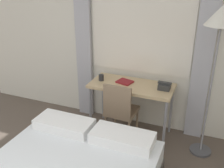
{
  "coord_description": "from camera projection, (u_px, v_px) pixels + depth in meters",
  "views": [
    {
      "loc": [
        1.27,
        -0.34,
        2.23
      ],
      "look_at": [
        0.16,
        2.4,
        0.92
      ],
      "focal_mm": 42.0,
      "sensor_mm": 36.0,
      "label": 1
    }
  ],
  "objects": [
    {
      "name": "wall_back_with_window",
      "position": [
        124.0,
        36.0,
        3.73
      ],
      "size": [
        4.99,
        0.13,
        2.7
      ],
      "color": "silver",
      "rests_on": "ground_plane"
    },
    {
      "name": "mug",
      "position": [
        101.0,
        78.0,
        3.7
      ],
      "size": [
        0.07,
        0.07,
        0.09
      ],
      "color": "#262628",
      "rests_on": "desk"
    },
    {
      "name": "desk_chair",
      "position": [
        120.0,
        109.0,
        3.53
      ],
      "size": [
        0.41,
        0.41,
        0.88
      ],
      "rotation": [
        0.0,
        0.0,
        -0.03
      ],
      "color": "#8C7259",
      "rests_on": "ground_plane"
    },
    {
      "name": "standing_lamp",
      "position": [
        221.0,
        28.0,
        2.82
      ],
      "size": [
        0.37,
        0.37,
        1.9
      ],
      "color": "#4C4C51",
      "rests_on": "ground_plane"
    },
    {
      "name": "desk",
      "position": [
        131.0,
        89.0,
        3.62
      ],
      "size": [
        1.15,
        0.53,
        0.77
      ],
      "color": "tan",
      "rests_on": "ground_plane"
    },
    {
      "name": "book",
      "position": [
        125.0,
        82.0,
        3.64
      ],
      "size": [
        0.24,
        0.22,
        0.02
      ],
      "rotation": [
        0.0,
        0.0,
        -0.26
      ],
      "color": "maroon",
      "rests_on": "desk"
    },
    {
      "name": "telephone",
      "position": [
        165.0,
        86.0,
        3.43
      ],
      "size": [
        0.18,
        0.15,
        0.1
      ],
      "color": "#2D2D2D",
      "rests_on": "desk"
    }
  ]
}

